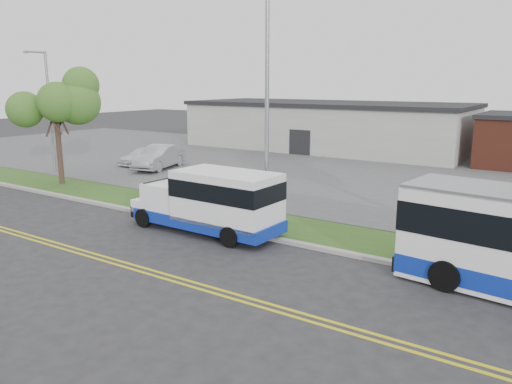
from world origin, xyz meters
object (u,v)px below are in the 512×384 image
Objects in this scene: streetlight_near at (266,104)px; shuttle_bus at (214,200)px; pedestrian at (177,193)px; streetlight_far at (49,107)px; parked_car_a at (159,157)px; parked_car_b at (143,156)px; tree_west at (55,99)px.

streetlight_near is 4.53m from shuttle_bus.
shuttle_bus reaches higher than pedestrian.
pedestrian is at bearing 158.85° from shuttle_bus.
streetlight_far is 1.60× the size of parked_car_a.
parked_car_a is 2.63m from parked_car_b.
streetlight_far reaches higher than parked_car_b.
streetlight_far is 15.45m from pedestrian.
parked_car_a is at bearing -18.28° from parked_car_b.
parked_car_a is (5.11, 4.95, -3.55)m from streetlight_far.
pedestrian is at bearing -37.96° from parked_car_b.
pedestrian is at bearing -56.41° from parked_car_a.
parked_car_a is (-9.54, 8.46, -0.15)m from pedestrian.
shuttle_bus is 3.48m from pedestrian.
tree_west is 0.86× the size of streetlight_far.
streetlight_near reaches higher than streetlight_far.
shuttle_bus is (-1.15, -2.14, -3.83)m from streetlight_near.
streetlight_far is 1.95× the size of parked_car_b.
tree_west reaches higher than pedestrian.
pedestrian is at bearing -13.49° from streetlight_far.
streetlight_far is 1.15× the size of shuttle_bus.
tree_west is at bearing -80.54° from parked_car_b.
tree_west is 8.38m from parked_car_a.
streetlight_near is at bearing -43.63° from parked_car_a.
shuttle_bus reaches higher than parked_car_a.
streetlight_near is at bearing -1.80° from tree_west.
streetlight_near is 2.32× the size of parked_car_b.
streetlight_far reaches higher than parked_car_a.
pedestrian is (-3.20, 1.31, -0.33)m from shuttle_bus.
tree_west reaches higher than parked_car_b.
pedestrian is (10.65, -1.30, -4.05)m from tree_west.
streetlight_near is 1.90× the size of parked_car_a.
tree_west is 1.38× the size of parked_car_a.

